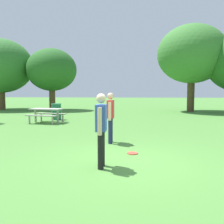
# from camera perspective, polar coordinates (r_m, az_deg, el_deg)

# --- Properties ---
(ground_plane) EXTENTS (120.00, 120.00, 0.00)m
(ground_plane) POSITION_cam_1_polar(r_m,az_deg,el_deg) (6.04, 2.86, -11.41)
(ground_plane) COLOR #4C8438
(person_thrower) EXTENTS (0.23, 0.61, 1.64)m
(person_thrower) POSITION_cam_1_polar(r_m,az_deg,el_deg) (7.99, -0.35, -0.53)
(person_thrower) COLOR #1E234C
(person_thrower) RESTS_ON ground
(person_catcher) EXTENTS (0.23, 0.61, 1.64)m
(person_catcher) POSITION_cam_1_polar(r_m,az_deg,el_deg) (5.41, -2.52, -3.12)
(person_catcher) COLOR black
(person_catcher) RESTS_ON ground
(frisbee) EXTENTS (0.29, 0.29, 0.03)m
(frisbee) POSITION_cam_1_polar(r_m,az_deg,el_deg) (6.78, 4.75, -9.49)
(frisbee) COLOR #E04733
(frisbee) RESTS_ON ground
(picnic_table_near) EXTENTS (1.91, 1.68, 0.77)m
(picnic_table_near) POSITION_cam_1_polar(r_m,az_deg,el_deg) (13.61, -14.95, -0.07)
(picnic_table_near) COLOR #B2ADA3
(picnic_table_near) RESTS_ON ground
(trash_can_further_along) EXTENTS (0.59, 0.59, 0.96)m
(trash_can_further_along) POSITION_cam_1_polar(r_m,az_deg,el_deg) (15.02, -12.76, 0.11)
(trash_can_further_along) COLOR #237047
(trash_can_further_along) RESTS_ON ground
(tree_tall_left) EXTENTS (5.74, 5.74, 6.42)m
(tree_tall_left) POSITION_cam_1_polar(r_m,az_deg,el_deg) (24.89, -24.39, 9.67)
(tree_tall_left) COLOR brown
(tree_tall_left) RESTS_ON ground
(tree_broad_center) EXTENTS (4.42, 4.42, 5.47)m
(tree_broad_center) POSITION_cam_1_polar(r_m,az_deg,el_deg) (22.90, -13.79, 9.42)
(tree_broad_center) COLOR brown
(tree_broad_center) RESTS_ON ground
(tree_far_right) EXTENTS (5.60, 5.60, 7.09)m
(tree_far_right) POSITION_cam_1_polar(r_m,az_deg,el_deg) (21.64, 18.00, 12.59)
(tree_far_right) COLOR #4C3823
(tree_far_right) RESTS_ON ground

